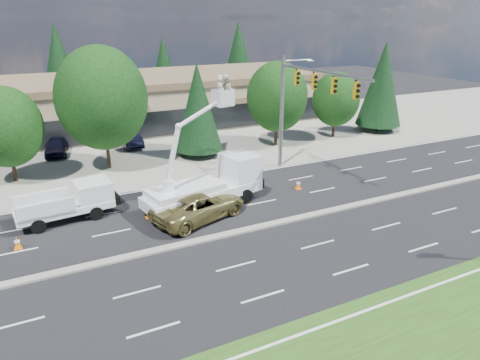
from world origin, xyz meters
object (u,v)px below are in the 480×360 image
minivan (199,206)px  utility_pickup (72,205)px  signal_mast (298,98)px  bucket_truck (211,180)px

minivan → utility_pickup: bearing=45.5°
utility_pickup → minivan: (7.09, -3.45, -0.04)m
signal_mast → utility_pickup: bearing=-177.3°
utility_pickup → bucket_truck: bucket_truck is taller
bucket_truck → minivan: bearing=-145.0°
bucket_truck → minivan: 2.31m
signal_mast → bucket_truck: size_ratio=1.20×
utility_pickup → minivan: bearing=-32.3°
utility_pickup → bucket_truck: size_ratio=0.69×
signal_mast → bucket_truck: bearing=-161.8°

